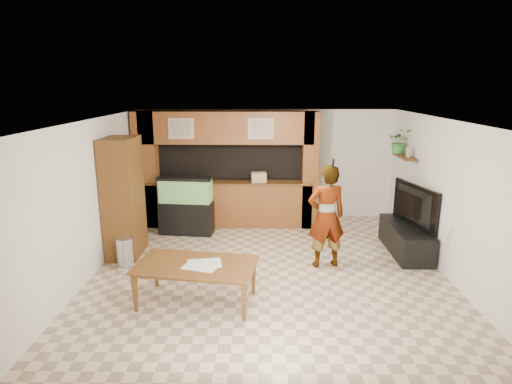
{
  "coord_description": "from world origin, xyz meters",
  "views": [
    {
      "loc": [
        -0.13,
        -6.88,
        3.16
      ],
      "look_at": [
        -0.23,
        0.6,
        1.27
      ],
      "focal_mm": 30.0,
      "sensor_mm": 36.0,
      "label": 1
    }
  ],
  "objects_px": {
    "pantry_cabinet": "(123,198)",
    "dining_table": "(196,284)",
    "television": "(409,206)",
    "person": "(326,216)",
    "aquarium": "(186,206)"
  },
  "relations": [
    {
      "from": "pantry_cabinet",
      "to": "dining_table",
      "type": "bearing_deg",
      "value": -49.55
    },
    {
      "from": "pantry_cabinet",
      "to": "person",
      "type": "height_order",
      "value": "pantry_cabinet"
    },
    {
      "from": "television",
      "to": "person",
      "type": "bearing_deg",
      "value": 97.75
    },
    {
      "from": "pantry_cabinet",
      "to": "television",
      "type": "xyz_separation_m",
      "value": [
        5.35,
        0.15,
        -0.18
      ]
    },
    {
      "from": "aquarium",
      "to": "television",
      "type": "height_order",
      "value": "television"
    },
    {
      "from": "pantry_cabinet",
      "to": "aquarium",
      "type": "distance_m",
      "value": 1.6
    },
    {
      "from": "person",
      "to": "dining_table",
      "type": "height_order",
      "value": "person"
    },
    {
      "from": "aquarium",
      "to": "dining_table",
      "type": "xyz_separation_m",
      "value": [
        0.66,
        -3.08,
        -0.31
      ]
    },
    {
      "from": "television",
      "to": "dining_table",
      "type": "relative_size",
      "value": 0.79
    },
    {
      "from": "person",
      "to": "dining_table",
      "type": "relative_size",
      "value": 1.06
    },
    {
      "from": "pantry_cabinet",
      "to": "person",
      "type": "distance_m",
      "value": 3.74
    },
    {
      "from": "dining_table",
      "to": "pantry_cabinet",
      "type": "bearing_deg",
      "value": 138.64
    },
    {
      "from": "aquarium",
      "to": "person",
      "type": "bearing_deg",
      "value": -25.18
    },
    {
      "from": "pantry_cabinet",
      "to": "aquarium",
      "type": "height_order",
      "value": "pantry_cabinet"
    },
    {
      "from": "pantry_cabinet",
      "to": "dining_table",
      "type": "height_order",
      "value": "pantry_cabinet"
    }
  ]
}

